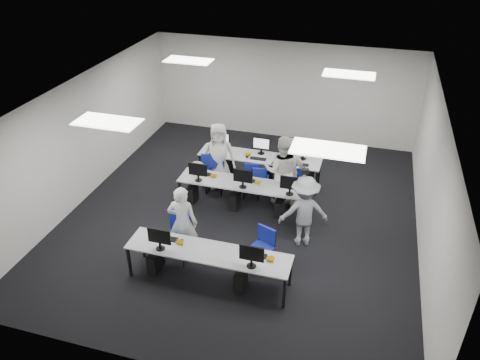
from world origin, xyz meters
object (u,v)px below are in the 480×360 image
(chair_2, at_px, (215,181))
(student_1, at_px, (282,171))
(student_2, at_px, (219,156))
(photographer, at_px, (304,211))
(desk_front, at_px, (208,253))
(desk_mid, at_px, (245,185))
(chair_0, at_px, (178,245))
(student_0, at_px, (183,223))
(student_3, at_px, (288,170))
(chair_1, at_px, (261,256))
(chair_5, at_px, (212,173))
(chair_7, at_px, (292,186))
(chair_6, at_px, (260,184))
(chair_4, at_px, (292,192))
(chair_3, at_px, (251,186))

(chair_2, bearing_deg, student_1, -9.22)
(student_2, height_order, photographer, student_2)
(desk_front, xyz_separation_m, photographer, (1.55, 1.70, 0.14))
(desk_mid, xyz_separation_m, chair_0, (-0.85, -2.12, -0.37))
(student_0, distance_m, student_3, 3.20)
(student_0, height_order, student_2, student_2)
(chair_1, height_order, student_3, student_3)
(desk_front, distance_m, desk_mid, 2.60)
(chair_2, height_order, chair_5, chair_5)
(student_3, bearing_deg, chair_1, -68.10)
(desk_front, bearing_deg, chair_5, 108.13)
(student_0, bearing_deg, chair_7, -126.48)
(chair_6, height_order, student_2, student_2)
(student_2, relative_size, photographer, 1.07)
(chair_1, xyz_separation_m, chair_2, (-1.83, 2.53, -0.01))
(desk_front, bearing_deg, chair_4, 72.82)
(chair_4, height_order, chair_6, chair_4)
(chair_0, xyz_separation_m, photographer, (2.39, 1.22, 0.51))
(chair_6, relative_size, photographer, 0.50)
(photographer, bearing_deg, student_0, 6.01)
(desk_mid, relative_size, chair_3, 3.93)
(chair_1, height_order, student_1, student_1)
(student_1, bearing_deg, chair_3, -13.60)
(desk_mid, distance_m, chair_2, 1.21)
(chair_2, relative_size, student_2, 0.49)
(desk_mid, bearing_deg, photographer, -30.22)
(chair_4, height_order, chair_7, chair_7)
(desk_front, height_order, photographer, photographer)
(student_0, xyz_separation_m, photographer, (2.30, 1.11, -0.02))
(chair_4, bearing_deg, photographer, -78.75)
(desk_front, relative_size, chair_2, 3.69)
(chair_7, relative_size, student_2, 0.50)
(desk_mid, distance_m, chair_6, 0.93)
(desk_mid, distance_m, student_0, 2.15)
(desk_front, bearing_deg, photographer, 47.68)
(desk_mid, bearing_deg, student_1, 34.57)
(student_1, bearing_deg, student_0, 53.76)
(chair_2, height_order, student_2, student_2)
(chair_3, bearing_deg, student_3, -7.10)
(student_0, height_order, student_1, student_1)
(chair_0, relative_size, chair_7, 1.11)
(chair_7, bearing_deg, chair_3, -177.96)
(chair_1, height_order, chair_2, chair_1)
(chair_5, distance_m, student_0, 2.99)
(chair_5, relative_size, chair_7, 1.11)
(chair_0, height_order, student_2, student_2)
(chair_2, height_order, chair_6, chair_2)
(photographer, bearing_deg, chair_6, -71.04)
(chair_1, xyz_separation_m, chair_6, (-0.70, 2.73, -0.02))
(chair_3, relative_size, student_1, 0.45)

